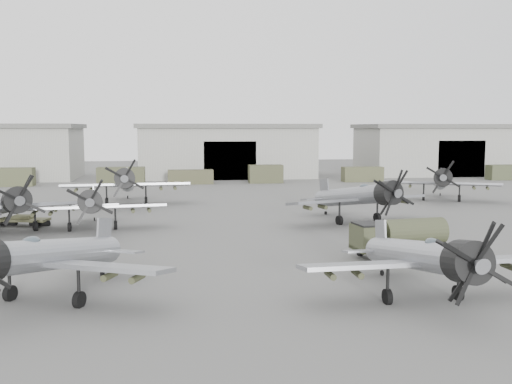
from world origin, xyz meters
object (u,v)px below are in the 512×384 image
Objects in this scene: aircraft_mid_2 at (360,196)px; aircraft_extra_308 at (8,204)px; aircraft_far_0 at (126,182)px; aircraft_near_1 at (426,257)px; aircraft_far_1 at (442,181)px; aircraft_near_0 at (40,257)px; aircraft_mid_1 at (92,204)px; fuel_tanker at (400,235)px.

aircraft_extra_308 is (-28.12, -0.78, -0.02)m from aircraft_mid_2.
aircraft_extra_308 is at bearing -119.63° from aircraft_far_0.
aircraft_far_1 is (17.61, 34.76, 0.14)m from aircraft_near_1.
aircraft_extra_308 is (-41.75, -13.81, 0.04)m from aircraft_far_1.
aircraft_far_0 is 1.10× the size of aircraft_far_1.
aircraft_mid_2 is (3.98, 21.73, 0.20)m from aircraft_near_1.
aircraft_far_1 reaches higher than aircraft_near_1.
aircraft_mid_2 is at bearing -111.79° from aircraft_far_1.
aircraft_near_0 is 0.94× the size of aircraft_mid_2.
fuel_tanker is (20.45, -12.19, -0.73)m from aircraft_mid_1.
aircraft_extra_308 reaches higher than fuel_tanker.
aircraft_mid_1 is at bearing 115.06° from aircraft_near_0.
aircraft_mid_1 is 23.82m from fuel_tanker.
aircraft_near_0 reaches higher than aircraft_mid_1.
aircraft_mid_1 is at bearing 127.74° from aircraft_near_1.
aircraft_far_1 is 1.88× the size of fuel_tanker.
aircraft_far_0 is 1.08× the size of aircraft_extra_308.
aircraft_far_0 is (0.86, 34.16, 0.20)m from aircraft_near_0.
aircraft_mid_1 is 0.94× the size of aircraft_extra_308.
aircraft_far_0 is (-16.65, 36.25, 0.30)m from aircraft_near_1.
aircraft_near_1 is 0.94× the size of aircraft_extra_308.
aircraft_far_0 is at bearing 117.15° from fuel_tanker.
aircraft_near_0 is at bearing -154.42° from aircraft_mid_2.
aircraft_mid_2 is 28.13m from aircraft_extra_308.
aircraft_mid_2 reaches higher than aircraft_near_0.
aircraft_near_1 reaches higher than aircraft_mid_1.
aircraft_mid_1 is 0.87× the size of aircraft_far_0.
aircraft_extra_308 reaches higher than aircraft_mid_1.
aircraft_near_0 is 19.98m from aircraft_extra_308.
aircraft_near_0 is 0.97× the size of aircraft_extra_308.
aircraft_far_0 reaches higher than aircraft_extra_308.
aircraft_near_1 is 38.96m from aircraft_far_1.
aircraft_far_1 is at bearing -6.06° from aircraft_far_0.
aircraft_mid_2 is 1.98× the size of fuel_tanker.
aircraft_near_0 is 17.63m from aircraft_near_1.
aircraft_extra_308 is at bearing -137.20° from aircraft_far_1.
aircraft_far_0 reaches higher than aircraft_near_1.
aircraft_mid_1 is 21.96m from aircraft_mid_2.
aircraft_far_0 is 33.21m from fuel_tanker.
aircraft_near_1 is at bearing -68.89° from aircraft_far_0.
aircraft_far_1 reaches higher than aircraft_near_0.
aircraft_far_0 is at bearing 39.55° from aircraft_extra_308.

